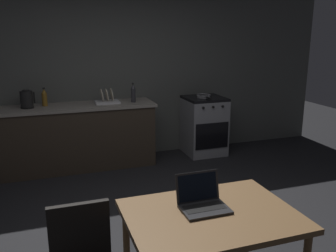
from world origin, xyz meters
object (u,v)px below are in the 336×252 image
(stove_oven, at_px, (204,125))
(electric_kettle, at_px, (27,99))
(dish_rack, at_px, (107,100))
(bottle_b, at_px, (44,97))
(frying_pan, at_px, (204,96))
(bottle, at_px, (133,93))
(laptop, at_px, (203,202))
(dining_table, at_px, (211,223))

(stove_oven, bearing_deg, electric_kettle, 179.95)
(dish_rack, relative_size, bottle_b, 1.34)
(frying_pan, bearing_deg, dish_rack, 178.85)
(bottle_b, bearing_deg, bottle, -6.10)
(bottle, distance_m, bottle_b, 1.22)
(electric_kettle, relative_size, dish_rack, 0.72)
(laptop, bearing_deg, dish_rack, 78.96)
(bottle, xyz_separation_m, bottle_b, (-1.22, 0.13, -0.01))
(stove_oven, distance_m, laptop, 3.38)
(electric_kettle, relative_size, bottle_b, 0.97)
(dish_rack, bearing_deg, frying_pan, -1.15)
(bottle, distance_m, frying_pan, 1.13)
(dining_table, relative_size, frying_pan, 2.88)
(electric_kettle, xyz_separation_m, bottle, (1.44, -0.05, 0.01))
(electric_kettle, bearing_deg, frying_pan, -0.67)
(laptop, distance_m, frying_pan, 3.33)
(stove_oven, height_order, dining_table, stove_oven)
(dish_rack, height_order, bottle_b, bottle_b)
(bottle, xyz_separation_m, frying_pan, (1.13, 0.02, -0.11))
(frying_pan, bearing_deg, dining_table, -113.61)
(laptop, xyz_separation_m, dish_rack, (-0.12, 3.06, 0.19))
(frying_pan, xyz_separation_m, bottle_b, (-2.35, 0.11, 0.09))
(laptop, relative_size, dish_rack, 0.94)
(dish_rack, bearing_deg, bottle, -7.62)
(dish_rack, bearing_deg, electric_kettle, -180.00)
(electric_kettle, bearing_deg, dining_table, -68.94)
(stove_oven, distance_m, frying_pan, 0.48)
(stove_oven, bearing_deg, dish_rack, 179.91)
(dining_table, xyz_separation_m, dish_rack, (-0.14, 3.14, 0.31))
(dining_table, height_order, bottle_b, bottle_b)
(stove_oven, relative_size, laptop, 2.86)
(stove_oven, xyz_separation_m, bottle_b, (-2.37, 0.08, 0.58))
(dish_rack, bearing_deg, bottle_b, 174.58)
(stove_oven, distance_m, bottle, 1.30)
(frying_pan, relative_size, dish_rack, 1.16)
(dining_table, relative_size, bottle_b, 4.48)
(stove_oven, height_order, dish_rack, dish_rack)
(bottle, bearing_deg, dining_table, -94.30)
(bottle, bearing_deg, stove_oven, 2.36)
(stove_oven, relative_size, dish_rack, 2.69)
(dining_table, distance_m, electric_kettle, 3.39)
(stove_oven, distance_m, electric_kettle, 2.66)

